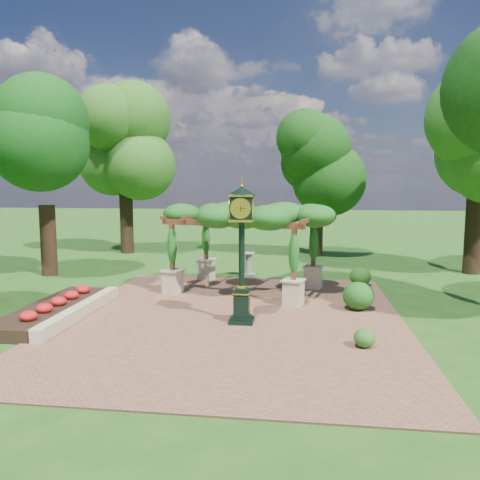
# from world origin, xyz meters

# --- Properties ---
(ground) EXTENTS (120.00, 120.00, 0.00)m
(ground) POSITION_xyz_m (0.00, 0.00, 0.00)
(ground) COLOR #1E4714
(ground) RESTS_ON ground
(brick_plaza) EXTENTS (10.00, 12.00, 0.04)m
(brick_plaza) POSITION_xyz_m (0.00, 1.00, 0.02)
(brick_plaza) COLOR brown
(brick_plaza) RESTS_ON ground
(border_wall) EXTENTS (0.35, 5.00, 0.40)m
(border_wall) POSITION_xyz_m (-4.60, 0.50, 0.20)
(border_wall) COLOR #C6B793
(border_wall) RESTS_ON ground
(flower_bed) EXTENTS (1.50, 5.00, 0.36)m
(flower_bed) POSITION_xyz_m (-5.50, 0.50, 0.18)
(flower_bed) COLOR red
(flower_bed) RESTS_ON ground
(pedestal_clock) EXTENTS (0.79, 0.79, 3.99)m
(pedestal_clock) POSITION_xyz_m (0.30, 0.53, 2.39)
(pedestal_clock) COLOR black
(pedestal_clock) RESTS_ON brick_plaza
(pergola) EXTENTS (5.96, 4.54, 3.33)m
(pergola) POSITION_xyz_m (-0.10, 4.53, 2.74)
(pergola) COLOR beige
(pergola) RESTS_ON brick_plaza
(sundial) EXTENTS (0.61, 0.61, 1.04)m
(sundial) POSITION_xyz_m (-0.28, 7.56, 0.46)
(sundial) COLOR gray
(sundial) RESTS_ON ground
(shrub_front) EXTENTS (0.56, 0.56, 0.47)m
(shrub_front) POSITION_xyz_m (3.55, -1.16, 0.28)
(shrub_front) COLOR #265E1A
(shrub_front) RESTS_ON brick_plaza
(shrub_mid) EXTENTS (1.24, 1.24, 0.89)m
(shrub_mid) POSITION_xyz_m (3.82, 2.37, 0.49)
(shrub_mid) COLOR #1B4F16
(shrub_mid) RESTS_ON brick_plaza
(shrub_back) EXTENTS (1.00, 1.00, 0.75)m
(shrub_back) POSITION_xyz_m (4.32, 5.94, 0.41)
(shrub_back) COLOR #265C1A
(shrub_back) RESTS_ON brick_plaza
(tree_west_near) EXTENTS (3.91, 3.91, 7.99)m
(tree_west_near) POSITION_xyz_m (-9.05, 6.62, 5.47)
(tree_west_near) COLOR #372016
(tree_west_near) RESTS_ON ground
(tree_west_far) EXTENTS (3.86, 3.86, 9.28)m
(tree_west_far) POSITION_xyz_m (-8.08, 13.49, 6.33)
(tree_west_far) COLOR black
(tree_west_far) RESTS_ON ground
(tree_north) EXTENTS (3.82, 3.82, 7.75)m
(tree_north) POSITION_xyz_m (2.85, 13.75, 5.29)
(tree_north) COLOR black
(tree_north) RESTS_ON ground
(tree_east_far) EXTENTS (4.31, 4.31, 9.56)m
(tree_east_far) POSITION_xyz_m (9.63, 9.41, 6.55)
(tree_east_far) COLOR black
(tree_east_far) RESTS_ON ground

